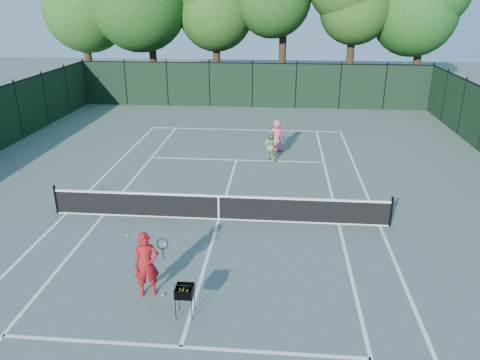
# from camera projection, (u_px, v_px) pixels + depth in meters

# --- Properties ---
(ground) EXTENTS (90.00, 90.00, 0.00)m
(ground) POSITION_uv_depth(u_px,v_px,m) (219.00, 219.00, 16.23)
(ground) COLOR #4C5D53
(ground) RESTS_ON ground
(sideline_doubles_left) EXTENTS (0.10, 23.77, 0.01)m
(sideline_doubles_left) POSITION_uv_depth(u_px,v_px,m) (67.00, 213.00, 16.68)
(sideline_doubles_left) COLOR white
(sideline_doubles_left) RESTS_ON ground
(sideline_doubles_right) EXTENTS (0.10, 23.77, 0.01)m
(sideline_doubles_right) POSITION_uv_depth(u_px,v_px,m) (380.00, 226.00, 15.78)
(sideline_doubles_right) COLOR white
(sideline_doubles_right) RESTS_ON ground
(sideline_singles_left) EXTENTS (0.10, 23.77, 0.01)m
(sideline_singles_left) POSITION_uv_depth(u_px,v_px,m) (104.00, 215.00, 16.57)
(sideline_singles_left) COLOR white
(sideline_singles_left) RESTS_ON ground
(sideline_singles_right) EXTENTS (0.10, 23.77, 0.01)m
(sideline_singles_right) POSITION_uv_depth(u_px,v_px,m) (339.00, 224.00, 15.89)
(sideline_singles_right) COLOR white
(sideline_singles_right) RESTS_ON ground
(baseline_far) EXTENTS (10.97, 0.10, 0.01)m
(baseline_far) POSITION_uv_depth(u_px,v_px,m) (245.00, 130.00, 27.26)
(baseline_far) COLOR white
(baseline_far) RESTS_ON ground
(service_line_near) EXTENTS (8.23, 0.10, 0.01)m
(service_line_near) POSITION_uv_depth(u_px,v_px,m) (181.00, 347.00, 10.29)
(service_line_near) COLOR white
(service_line_near) RESTS_ON ground
(service_line_far) EXTENTS (8.23, 0.10, 0.01)m
(service_line_far) POSITION_uv_depth(u_px,v_px,m) (236.00, 160.00, 22.17)
(service_line_far) COLOR white
(service_line_far) RESTS_ON ground
(center_service_line) EXTENTS (0.10, 12.80, 0.01)m
(center_service_line) POSITION_uv_depth(u_px,v_px,m) (219.00, 219.00, 16.23)
(center_service_line) COLOR white
(center_service_line) RESTS_ON ground
(tennis_net) EXTENTS (11.69, 0.09, 1.06)m
(tennis_net) POSITION_uv_depth(u_px,v_px,m) (219.00, 207.00, 16.06)
(tennis_net) COLOR black
(tennis_net) RESTS_ON ground
(fence_far) EXTENTS (24.00, 0.05, 3.00)m
(fence_far) POSITION_uv_depth(u_px,v_px,m) (252.00, 86.00, 32.39)
(fence_far) COLOR black
(fence_far) RESTS_ON ground
(coach) EXTENTS (0.83, 0.83, 1.75)m
(coach) POSITION_uv_depth(u_px,v_px,m) (147.00, 265.00, 11.83)
(coach) COLOR #A51217
(coach) RESTS_ON ground
(player_pink) EXTENTS (0.81, 0.56, 1.60)m
(player_pink) POSITION_uv_depth(u_px,v_px,m) (277.00, 136.00, 23.19)
(player_pink) COLOR #E45088
(player_pink) RESTS_ON ground
(player_green) EXTENTS (0.89, 0.83, 1.45)m
(player_green) POSITION_uv_depth(u_px,v_px,m) (271.00, 146.00, 21.84)
(player_green) COLOR #85AE57
(player_green) RESTS_ON ground
(ball_hopper) EXTENTS (0.43, 0.43, 0.81)m
(ball_hopper) POSITION_uv_depth(u_px,v_px,m) (184.00, 291.00, 11.08)
(ball_hopper) COLOR black
(ball_hopper) RESTS_ON ground
(loose_ball_near_cart) EXTENTS (0.07, 0.07, 0.07)m
(loose_ball_near_cart) POSITION_uv_depth(u_px,v_px,m) (163.00, 295.00, 12.04)
(loose_ball_near_cart) COLOR #BDD92C
(loose_ball_near_cart) RESTS_ON ground
(loose_ball_midcourt) EXTENTS (0.07, 0.07, 0.07)m
(loose_ball_midcourt) POSITION_uv_depth(u_px,v_px,m) (127.00, 235.00, 15.08)
(loose_ball_midcourt) COLOR yellow
(loose_ball_midcourt) RESTS_ON ground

